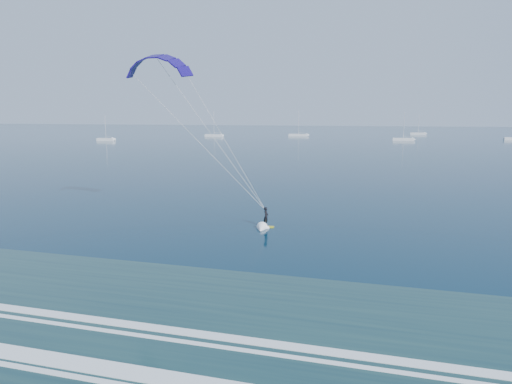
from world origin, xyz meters
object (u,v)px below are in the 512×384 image
object	(u,v)px
sailboat_1	(214,135)
sailboat_3	(403,139)
sailboat_4	(418,133)
kitesurfer_rig	(208,131)
sailboat_0	(106,139)
sailboat_2	(298,135)

from	to	relation	value
sailboat_1	sailboat_3	xyz separation A→B (m)	(90.65, -13.15, -0.00)
sailboat_4	sailboat_3	bearing A→B (deg)	-99.08
kitesurfer_rig	sailboat_3	xyz separation A→B (m)	(24.54, 163.21, -8.73)
sailboat_0	sailboat_4	xyz separation A→B (m)	(131.38, 99.41, 0.00)
kitesurfer_rig	sailboat_1	bearing A→B (deg)	110.55
sailboat_2	sailboat_3	size ratio (longest dim) A/B	1.11
kitesurfer_rig	sailboat_1	xyz separation A→B (m)	(-66.11, 176.36, -8.73)
kitesurfer_rig	sailboat_0	world-z (taller)	kitesurfer_rig
sailboat_0	sailboat_2	size ratio (longest dim) A/B	0.80
sailboat_2	sailboat_4	world-z (taller)	sailboat_2
kitesurfer_rig	sailboat_2	world-z (taller)	kitesurfer_rig
sailboat_0	sailboat_2	bearing A→B (deg)	42.11
kitesurfer_rig	sailboat_3	bearing A→B (deg)	81.45
sailboat_4	sailboat_1	bearing A→B (deg)	-153.06
sailboat_0	sailboat_1	world-z (taller)	sailboat_1
sailboat_0	sailboat_4	world-z (taller)	sailboat_4
sailboat_0	sailboat_1	size ratio (longest dim) A/B	0.84
sailboat_0	sailboat_1	xyz separation A→B (m)	(30.43, 48.11, 0.01)
sailboat_3	sailboat_0	bearing A→B (deg)	-163.90
sailboat_3	sailboat_4	size ratio (longest dim) A/B	1.08
sailboat_3	sailboat_1	bearing A→B (deg)	171.75
sailboat_0	sailboat_4	distance (m)	164.75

